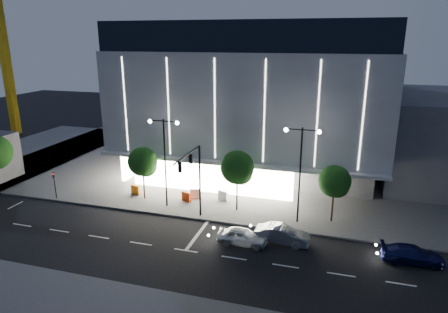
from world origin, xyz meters
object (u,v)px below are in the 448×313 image
at_px(car_lead, 242,236).
at_px(barrier_d, 223,196).
at_px(street_lamp_west, 165,150).
at_px(ped_signal_far, 55,182).
at_px(traffic_mast, 194,171).
at_px(car_second, 282,235).
at_px(tree_left, 143,163).
at_px(tower_crane, 3,11).
at_px(tree_mid, 238,169).
at_px(tree_right, 335,183).
at_px(car_third, 412,254).
at_px(street_lamp_east, 301,161).
at_px(barrier_b, 195,194).
at_px(barrier_a, 135,190).
at_px(barrier_c, 186,197).

height_order(car_lead, barrier_d, car_lead).
height_order(street_lamp_west, ped_signal_far, street_lamp_west).
height_order(traffic_mast, car_second, traffic_mast).
distance_m(ped_signal_far, tree_left, 9.61).
relative_size(tower_crane, tree_mid, 5.20).
height_order(ped_signal_far, tree_right, tree_right).
xyz_separation_m(car_third, barrier_d, (-17.10, 7.16, -0.02)).
bearing_deg(street_lamp_east, traffic_mast, -163.52).
bearing_deg(tree_right, barrier_b, 173.39).
height_order(barrier_a, barrier_b, same).
bearing_deg(ped_signal_far, street_lamp_west, 7.13).
xyz_separation_m(street_lamp_west, tree_mid, (7.03, 1.02, -1.62)).
relative_size(tree_left, barrier_b, 5.20).
xyz_separation_m(street_lamp_west, car_second, (12.20, -4.04, -5.21)).
bearing_deg(tree_right, car_second, -127.06).
distance_m(tree_right, car_lead, 9.84).
distance_m(traffic_mast, street_lamp_west, 4.89).
relative_size(traffic_mast, barrier_b, 6.43).
bearing_deg(barrier_a, tree_left, -9.24).
bearing_deg(barrier_c, car_second, -4.15).
bearing_deg(car_lead, tree_mid, 18.27).
xyz_separation_m(tree_mid, barrier_b, (-4.96, 1.62, -3.68)).
relative_size(street_lamp_east, barrier_d, 8.18).
relative_size(ped_signal_far, car_third, 0.65).
relative_size(tree_right, barrier_d, 5.01).
relative_size(street_lamp_east, tree_right, 1.63).
height_order(barrier_a, barrier_d, same).
height_order(car_lead, car_second, car_second).
height_order(street_lamp_east, tree_left, street_lamp_east).
relative_size(car_lead, barrier_b, 3.78).
bearing_deg(tower_crane, street_lamp_west, -30.12).
bearing_deg(street_lamp_west, tree_mid, 8.26).
height_order(street_lamp_west, car_lead, street_lamp_west).
distance_m(car_second, car_third, 9.90).
height_order(tree_left, barrier_a, tree_left).
relative_size(street_lamp_west, car_lead, 2.17).
xyz_separation_m(street_lamp_east, car_third, (9.10, -4.28, -5.29)).
distance_m(ped_signal_far, car_third, 34.23).
relative_size(tree_mid, car_second, 1.36).
relative_size(ped_signal_far, barrier_d, 2.73).
bearing_deg(tree_left, car_lead, -27.29).
xyz_separation_m(street_lamp_east, car_lead, (-3.90, -5.21, -5.25)).
bearing_deg(tree_left, car_second, -18.45).
height_order(street_lamp_west, car_third, street_lamp_west).
height_order(traffic_mast, barrier_c, traffic_mast).
bearing_deg(car_second, tree_right, -34.81).
bearing_deg(barrier_b, street_lamp_west, -142.13).
bearing_deg(ped_signal_far, car_second, -6.00).
xyz_separation_m(car_second, barrier_d, (-7.20, 6.93, -0.09)).
height_order(ped_signal_far, tree_left, tree_left).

